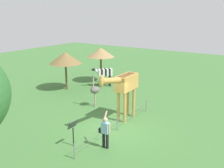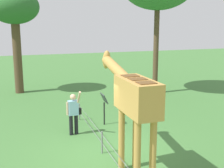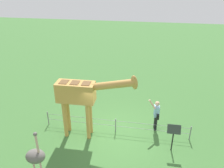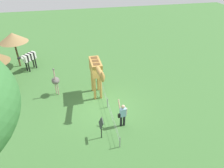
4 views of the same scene
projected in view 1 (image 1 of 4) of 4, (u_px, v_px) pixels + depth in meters
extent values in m
plane|color=#427538|center=(115.00, 130.00, 14.61)|extent=(60.00, 60.00, 0.00)
cylinder|color=#C69347|center=(125.00, 108.00, 15.33)|extent=(0.18, 0.18, 1.86)
cylinder|color=#C69347|center=(118.00, 106.00, 15.56)|extent=(0.18, 0.18, 1.86)
cylinder|color=#C69347|center=(134.00, 102.00, 16.22)|extent=(0.18, 0.18, 1.86)
cylinder|color=#C69347|center=(128.00, 101.00, 16.45)|extent=(0.18, 0.18, 1.86)
cube|color=#C69347|center=(127.00, 82.00, 15.52)|extent=(1.71, 0.74, 0.90)
cube|color=brown|center=(122.00, 76.00, 14.99)|extent=(0.37, 0.45, 0.02)
cube|color=brown|center=(127.00, 75.00, 15.39)|extent=(0.37, 0.45, 0.02)
cube|color=brown|center=(131.00, 73.00, 15.80)|extent=(0.37, 0.45, 0.02)
cylinder|color=#C69347|center=(112.00, 81.00, 14.12)|extent=(2.03, 0.36, 0.69)
ellipsoid|color=#C69347|center=(102.00, 81.00, 13.27)|extent=(0.40, 0.27, 0.68)
cylinder|color=brown|center=(103.00, 78.00, 13.19)|extent=(0.05, 0.05, 0.14)
cylinder|color=brown|center=(101.00, 77.00, 13.26)|extent=(0.05, 0.05, 0.14)
cylinder|color=black|center=(104.00, 140.00, 12.63)|extent=(0.14, 0.14, 0.78)
cylinder|color=black|center=(107.00, 141.00, 12.53)|extent=(0.14, 0.14, 0.78)
cube|color=#8CBFE0|center=(105.00, 128.00, 12.40)|extent=(0.27, 0.38, 0.55)
sphere|color=#D8AD8C|center=(105.00, 120.00, 12.29)|extent=(0.22, 0.22, 0.22)
cylinder|color=#D8AD8C|center=(105.00, 116.00, 12.56)|extent=(0.38, 0.11, 0.50)
cylinder|color=#D8AD8C|center=(109.00, 129.00, 12.30)|extent=(0.08, 0.08, 0.50)
cube|color=black|center=(101.00, 130.00, 12.51)|extent=(0.13, 0.21, 0.24)
cylinder|color=black|center=(101.00, 82.00, 22.62)|extent=(0.12, 0.12, 0.95)
cylinder|color=black|center=(100.00, 81.00, 22.90)|extent=(0.12, 0.12, 0.95)
cylinder|color=black|center=(110.00, 81.00, 22.83)|extent=(0.12, 0.12, 0.95)
cylinder|color=black|center=(109.00, 80.00, 23.10)|extent=(0.12, 0.12, 0.95)
cube|color=silver|center=(111.00, 72.00, 22.78)|extent=(0.42, 0.45, 0.60)
cube|color=black|center=(109.00, 72.00, 22.74)|extent=(0.42, 0.45, 0.60)
cube|color=silver|center=(107.00, 72.00, 22.70)|extent=(0.42, 0.45, 0.60)
cube|color=black|center=(105.00, 72.00, 22.65)|extent=(0.42, 0.45, 0.60)
cube|color=silver|center=(103.00, 72.00, 22.61)|extent=(0.42, 0.45, 0.60)
cube|color=black|center=(101.00, 73.00, 22.56)|extent=(0.42, 0.45, 0.60)
cube|color=silver|center=(99.00, 73.00, 22.52)|extent=(0.42, 0.45, 0.60)
cylinder|color=silver|center=(97.00, 71.00, 22.42)|extent=(0.47, 0.44, 0.47)
ellipsoid|color=black|center=(94.00, 70.00, 22.31)|extent=(0.42, 0.40, 0.22)
cylinder|color=#CC9E93|center=(95.00, 101.00, 17.96)|extent=(0.07, 0.07, 0.90)
cylinder|color=#CC9E93|center=(95.00, 100.00, 18.17)|extent=(0.07, 0.07, 0.90)
ellipsoid|color=#66605B|center=(95.00, 90.00, 17.87)|extent=(0.70, 0.56, 0.49)
cylinder|color=#CC9E93|center=(93.00, 83.00, 17.60)|extent=(0.08, 0.08, 0.80)
sphere|color=#66605B|center=(93.00, 76.00, 17.48)|extent=(0.14, 0.14, 0.14)
cylinder|color=brown|center=(66.00, 77.00, 21.78)|extent=(0.16, 0.16, 2.21)
cone|color=brown|center=(65.00, 58.00, 21.35)|extent=(2.62, 2.62, 0.96)
cylinder|color=brown|center=(101.00, 70.00, 24.06)|extent=(0.16, 0.16, 2.35)
cone|color=#997A4C|center=(101.00, 52.00, 23.62)|extent=(2.44, 2.44, 0.83)
cylinder|color=black|center=(73.00, 137.00, 12.76)|extent=(0.06, 0.06, 0.95)
cube|color=#333D38|center=(73.00, 124.00, 12.58)|extent=(0.56, 0.21, 0.38)
cylinder|color=slate|center=(146.00, 106.00, 17.20)|extent=(0.05, 0.05, 0.75)
cylinder|color=slate|center=(117.00, 124.00, 14.41)|extent=(0.05, 0.05, 0.75)
cylinder|color=slate|center=(74.00, 151.00, 11.62)|extent=(0.05, 0.05, 0.75)
cube|color=slate|center=(117.00, 120.00, 14.34)|extent=(7.00, 0.01, 0.01)
cube|color=slate|center=(117.00, 125.00, 14.42)|extent=(7.00, 0.01, 0.01)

